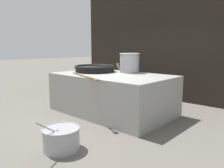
# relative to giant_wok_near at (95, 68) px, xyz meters

# --- Properties ---
(ground_plane) EXTENTS (60.00, 60.00, 0.00)m
(ground_plane) POSITION_rel_giant_wok_near_xyz_m (0.77, -0.11, -1.12)
(ground_plane) COLOR #666059
(back_wall) EXTENTS (6.70, 0.24, 4.32)m
(back_wall) POSITION_rel_giant_wok_near_xyz_m (0.77, 2.34, 1.04)
(back_wall) COLOR black
(back_wall) RESTS_ON ground_plane
(hearth_platform) EXTENTS (3.05, 1.86, 1.02)m
(hearth_platform) POSITION_rel_giant_wok_near_xyz_m (0.77, -0.11, -0.61)
(hearth_platform) COLOR gray
(hearth_platform) RESTS_ON ground_plane
(giant_wok_near) EXTENTS (1.16, 1.16, 0.19)m
(giant_wok_near) POSITION_rel_giant_wok_near_xyz_m (0.00, 0.00, 0.00)
(giant_wok_near) COLOR black
(giant_wok_near) RESTS_ON hearth_platform
(stock_pot) EXTENTS (0.57, 0.57, 0.54)m
(stock_pot) POSITION_rel_giant_wok_near_xyz_m (0.85, 0.52, 0.18)
(stock_pot) COLOR gray
(stock_pot) RESTS_ON hearth_platform
(stirring_paddle) EXTENTS (1.44, 0.55, 0.04)m
(stirring_paddle) POSITION_rel_giant_wok_near_xyz_m (0.71, -0.96, -0.08)
(stirring_paddle) COLOR brown
(stirring_paddle) RESTS_ON hearth_platform
(cook) EXTENTS (0.39, 0.57, 1.46)m
(cook) POSITION_rel_giant_wok_near_xyz_m (0.06, 1.32, -0.33)
(cook) COLOR #8C6647
(cook) RESTS_ON ground_plane
(prep_bowl_vegetables) EXTENTS (0.64, 0.83, 0.63)m
(prep_bowl_vegetables) POSITION_rel_giant_wok_near_xyz_m (1.60, -2.30, -0.91)
(prep_bowl_vegetables) COLOR #9E9EA3
(prep_bowl_vegetables) RESTS_ON ground_plane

